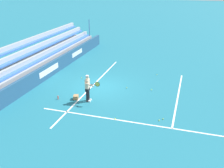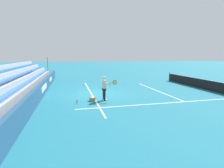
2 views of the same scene
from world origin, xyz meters
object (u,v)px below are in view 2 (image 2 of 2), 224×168
(tennis_ball_stray_back, at_px, (118,91))
(tennis_ball_toward_net, at_px, (171,99))
(tennis_ball_midcourt, at_px, (136,90))
(tennis_player, at_px, (104,88))
(ball_box_cardboard, at_px, (92,99))
(water_bottle, at_px, (77,102))
(tennis_ball_on_baseline, at_px, (171,100))
(tennis_net, at_px, (200,83))
(tennis_ball_far_right, at_px, (144,104))
(tennis_ball_by_box, at_px, (124,85))
(tennis_ball_far_left, at_px, (75,91))

(tennis_ball_stray_back, distance_m, tennis_ball_toward_net, 4.71)
(tennis_ball_midcourt, bearing_deg, tennis_player, -50.66)
(ball_box_cardboard, bearing_deg, water_bottle, -72.17)
(tennis_ball_on_baseline, bearing_deg, tennis_net, 122.89)
(tennis_ball_toward_net, xyz_separation_m, tennis_net, (-3.32, 5.27, 0.46))
(tennis_ball_midcourt, bearing_deg, tennis_ball_far_right, -15.10)
(tennis_ball_far_right, bearing_deg, tennis_ball_on_baseline, 103.57)
(tennis_ball_stray_back, relative_size, water_bottle, 0.30)
(tennis_ball_far_right, bearing_deg, tennis_net, 117.73)
(tennis_player, distance_m, tennis_ball_by_box, 7.01)
(ball_box_cardboard, relative_size, water_bottle, 1.82)
(tennis_ball_midcourt, height_order, tennis_ball_far_left, same)
(tennis_ball_stray_back, distance_m, water_bottle, 4.83)
(tennis_ball_by_box, height_order, tennis_ball_far_right, same)
(tennis_ball_far_right, relative_size, water_bottle, 0.30)
(tennis_ball_stray_back, distance_m, tennis_ball_far_right, 4.44)
(tennis_ball_stray_back, relative_size, tennis_ball_toward_net, 1.00)
(tennis_ball_by_box, xyz_separation_m, tennis_ball_on_baseline, (7.20, 1.17, 0.00))
(water_bottle, bearing_deg, ball_box_cardboard, 107.83)
(ball_box_cardboard, distance_m, tennis_net, 11.18)
(tennis_ball_by_box, relative_size, tennis_net, 0.01)
(tennis_ball_by_box, distance_m, water_bottle, 8.35)
(tennis_ball_by_box, relative_size, water_bottle, 0.30)
(ball_box_cardboard, distance_m, tennis_ball_on_baseline, 5.59)
(ball_box_cardboard, distance_m, tennis_ball_far_left, 3.71)
(tennis_player, distance_m, tennis_ball_toward_net, 4.95)
(tennis_ball_stray_back, height_order, water_bottle, water_bottle)
(tennis_ball_stray_back, relative_size, tennis_ball_far_left, 1.00)
(tennis_ball_by_box, xyz_separation_m, tennis_ball_midcourt, (3.17, 0.09, 0.00))
(tennis_ball_midcourt, height_order, tennis_ball_toward_net, same)
(tennis_ball_midcourt, bearing_deg, tennis_ball_stray_back, -84.40)
(ball_box_cardboard, distance_m, tennis_ball_far_right, 3.59)
(tennis_player, distance_m, tennis_ball_far_right, 2.97)
(tennis_ball_stray_back, bearing_deg, tennis_net, 87.73)
(tennis_ball_on_baseline, height_order, tennis_net, tennis_net)
(ball_box_cardboard, distance_m, tennis_ball_toward_net, 5.74)
(tennis_ball_by_box, distance_m, tennis_ball_midcourt, 3.17)
(tennis_ball_stray_back, bearing_deg, tennis_ball_toward_net, 39.26)
(tennis_ball_midcourt, bearing_deg, ball_box_cardboard, -56.94)
(tennis_ball_toward_net, height_order, water_bottle, water_bottle)
(tennis_ball_on_baseline, height_order, tennis_ball_far_left, same)
(tennis_player, distance_m, tennis_ball_stray_back, 3.37)
(tennis_ball_by_box, height_order, tennis_ball_toward_net, same)
(water_bottle, bearing_deg, tennis_ball_by_box, 139.81)
(tennis_ball_midcourt, xyz_separation_m, tennis_ball_far_right, (4.58, -1.24, 0.00))
(ball_box_cardboard, xyz_separation_m, tennis_ball_far_right, (1.73, 3.15, -0.10))
(tennis_ball_on_baseline, relative_size, tennis_ball_toward_net, 1.00)
(tennis_ball_by_box, relative_size, tennis_ball_far_left, 1.00)
(tennis_ball_far_right, bearing_deg, ball_box_cardboard, -118.75)
(ball_box_cardboard, bearing_deg, tennis_ball_midcourt, 123.06)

